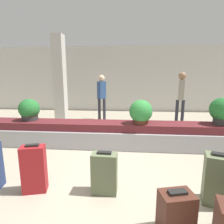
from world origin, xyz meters
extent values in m
plane|color=#9E937F|center=(0.00, 0.00, 0.00)|extent=(18.00, 18.00, 0.00)
cube|color=beige|center=(0.00, 6.31, 1.60)|extent=(18.00, 0.06, 3.20)
cube|color=#9E9EA3|center=(0.00, 1.48, 0.20)|extent=(8.54, 0.74, 0.40)
cube|color=#5B1E23|center=(0.00, 1.48, 0.49)|extent=(8.19, 0.58, 0.18)
cube|color=beige|center=(-2.19, 3.94, 1.60)|extent=(0.41, 0.41, 3.20)
cube|color=#472319|center=(0.87, -0.92, 0.22)|extent=(0.39, 0.30, 0.45)
cube|color=black|center=(0.87, -0.92, 0.46)|extent=(0.20, 0.12, 0.03)
cube|color=maroon|center=(-0.95, -0.38, 0.34)|extent=(0.36, 0.26, 0.68)
cube|color=black|center=(-0.95, -0.38, 0.70)|extent=(0.19, 0.11, 0.03)
cube|color=#5B6647|center=(1.50, -0.43, 0.33)|extent=(0.35, 0.33, 0.66)
cube|color=black|center=(1.50, -0.43, 0.68)|extent=(0.18, 0.13, 0.03)
cube|color=#5B6647|center=(0.05, -0.33, 0.29)|extent=(0.36, 0.22, 0.59)
cube|color=black|center=(0.05, -0.33, 0.60)|extent=(0.20, 0.08, 0.03)
cylinder|color=#4C2319|center=(0.67, 1.40, 0.65)|extent=(0.36, 0.36, 0.15)
sphere|color=#2D7F38|center=(0.67, 1.40, 0.87)|extent=(0.53, 0.53, 0.53)
cylinder|color=#2D2D2D|center=(-2.08, 1.53, 0.66)|extent=(0.39, 0.39, 0.15)
sphere|color=#236B2D|center=(-2.08, 1.53, 0.87)|extent=(0.50, 0.50, 0.50)
cylinder|color=#2D2D2D|center=(2.49, 1.49, 0.68)|extent=(0.33, 0.33, 0.20)
sphere|color=#236B2D|center=(2.49, 1.49, 0.93)|extent=(0.53, 0.53, 0.53)
cylinder|color=#282833|center=(2.12, 3.68, 0.44)|extent=(0.11, 0.11, 0.88)
cylinder|color=#282833|center=(2.32, 3.68, 0.44)|extent=(0.11, 0.11, 0.88)
cube|color=gray|center=(2.22, 3.68, 1.23)|extent=(0.25, 0.35, 0.70)
sphere|color=#936B4C|center=(2.22, 3.68, 1.71)|extent=(0.26, 0.26, 0.26)
cylinder|color=#282833|center=(-0.74, 4.20, 0.42)|extent=(0.11, 0.11, 0.84)
cylinder|color=#282833|center=(-0.54, 4.20, 0.42)|extent=(0.11, 0.11, 0.84)
cube|color=navy|center=(-0.64, 4.20, 1.18)|extent=(0.33, 0.36, 0.67)
sphere|color=beige|center=(-0.64, 4.20, 1.64)|extent=(0.25, 0.25, 0.25)
camera|label=1|loc=(0.34, -2.57, 1.59)|focal=28.00mm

